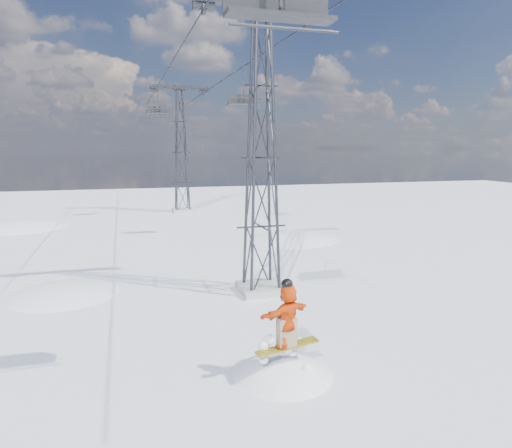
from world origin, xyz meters
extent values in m
plane|color=white|center=(0.00, 0.00, 0.00)|extent=(120.00, 120.00, 0.00)
sphere|color=white|center=(6.00, 18.00, -9.50)|extent=(20.00, 20.00, 20.00)
sphere|color=white|center=(-12.00, 28.00, -10.40)|extent=(22.00, 22.00, 22.00)
cube|color=#999999|center=(0.80, 8.00, 0.15)|extent=(1.80, 1.80, 0.30)
cube|color=#292A30|center=(0.80, 8.00, 11.25)|extent=(5.00, 0.35, 0.35)
cube|color=#292A30|center=(-1.40, 8.00, 11.05)|extent=(0.80, 0.25, 0.50)
cube|color=#292A30|center=(3.00, 8.00, 11.05)|extent=(0.80, 0.25, 0.50)
cube|color=#999999|center=(0.80, 33.00, 0.15)|extent=(1.80, 1.80, 0.30)
cube|color=#292A30|center=(0.80, 33.00, 11.25)|extent=(5.00, 0.35, 0.35)
cube|color=#292A30|center=(-1.40, 33.00, 11.05)|extent=(0.80, 0.25, 0.50)
cube|color=#292A30|center=(3.00, 33.00, 11.05)|extent=(0.80, 0.25, 0.50)
cylinder|color=black|center=(-1.40, 19.50, 10.85)|extent=(0.06, 51.00, 0.06)
cylinder|color=black|center=(3.00, 19.50, 10.85)|extent=(0.06, 51.00, 0.06)
sphere|color=white|center=(-0.70, 1.14, -1.75)|extent=(4.40, 4.40, 4.40)
cube|color=gold|center=(-0.70, 0.84, 0.92)|extent=(1.70, 0.51, 0.19)
imported|color=#EE470A|center=(-0.70, 0.84, 1.75)|extent=(1.57, 1.02, 1.62)
cube|color=#877653|center=(-0.70, 0.84, 1.31)|extent=(0.55, 0.49, 0.75)
sphere|color=black|center=(-0.70, 0.84, 2.54)|extent=(0.30, 0.30, 0.30)
cube|color=black|center=(-1.40, -0.42, 8.42)|extent=(2.21, 0.50, 0.09)
cube|color=black|center=(-1.40, -0.18, 8.75)|extent=(2.21, 0.07, 0.61)
cylinder|color=black|center=(-1.40, -0.70, 8.14)|extent=(2.21, 0.07, 0.07)
cylinder|color=black|center=(3.00, 18.89, 9.73)|extent=(0.08, 0.08, 2.25)
cube|color=black|center=(3.00, 18.89, 8.60)|extent=(2.04, 0.46, 0.08)
cube|color=black|center=(3.00, 19.12, 8.91)|extent=(2.04, 0.06, 0.56)
cylinder|color=black|center=(3.00, 18.64, 8.35)|extent=(2.04, 0.06, 0.06)
cylinder|color=black|center=(3.00, 18.59, 8.96)|extent=(2.04, 0.05, 0.05)
cylinder|color=black|center=(-1.40, 29.46, 9.77)|extent=(0.08, 0.08, 2.15)
cube|color=black|center=(-1.40, 29.46, 8.70)|extent=(1.96, 0.44, 0.08)
cube|color=black|center=(-1.40, 29.67, 8.99)|extent=(1.96, 0.06, 0.54)
cylinder|color=black|center=(-1.40, 29.21, 8.45)|extent=(1.96, 0.06, 0.06)
cylinder|color=black|center=(-1.40, 29.16, 9.04)|extent=(1.96, 0.05, 0.05)
camera|label=1|loc=(-4.54, -9.36, 5.88)|focal=32.00mm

